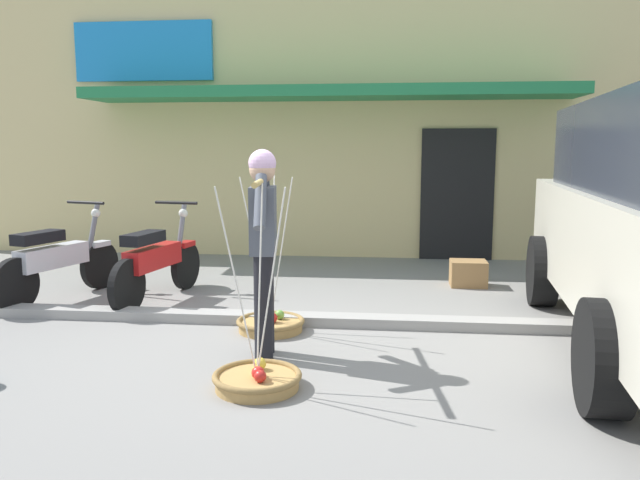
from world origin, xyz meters
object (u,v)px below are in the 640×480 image
object	(u,v)px
fruit_basket_left_side	(257,378)
fruit_basket_right_side	(271,323)
motorcycle_second_in_row	(157,261)
fruit_vendor	(263,239)
wooden_crate	(468,273)
motorcycle_nearest_shop	(57,261)

from	to	relation	value
fruit_basket_left_side	fruit_basket_right_side	distance (m)	1.42
fruit_basket_left_side	motorcycle_second_in_row	size ratio (longest dim) A/B	0.80
fruit_basket_left_side	motorcycle_second_in_row	distance (m)	2.95
motorcycle_second_in_row	fruit_basket_right_side	bearing A→B (deg)	-34.07
fruit_vendor	fruit_basket_right_side	size ratio (longest dim) A/B	1.17
fruit_basket_left_side	wooden_crate	xyz separation A→B (m)	(1.91, 3.60, 0.09)
motorcycle_nearest_shop	motorcycle_second_in_row	bearing A→B (deg)	4.36
fruit_basket_right_side	motorcycle_nearest_shop	bearing A→B (deg)	160.61
fruit_basket_right_side	wooden_crate	size ratio (longest dim) A/B	3.30
fruit_basket_left_side	fruit_basket_right_side	world-z (taller)	same
fruit_vendor	fruit_basket_right_side	xyz separation A→B (m)	(-0.09, 0.71, -0.90)
fruit_vendor	motorcycle_nearest_shop	xyz separation A→B (m)	(-2.69, 1.62, -0.52)
fruit_basket_left_side	wooden_crate	world-z (taller)	fruit_basket_left_side
fruit_vendor	motorcycle_nearest_shop	distance (m)	3.18
fruit_basket_left_side	wooden_crate	distance (m)	4.07
fruit_basket_right_side	motorcycle_second_in_row	size ratio (longest dim) A/B	0.80
motorcycle_second_in_row	wooden_crate	xyz separation A→B (m)	(3.56, 1.18, -0.29)
fruit_vendor	fruit_basket_right_side	distance (m)	1.15
fruit_basket_left_side	wooden_crate	bearing A→B (deg)	62.01
fruit_basket_right_side	wooden_crate	distance (m)	3.02
fruit_vendor	wooden_crate	xyz separation A→B (m)	(2.00, 2.89, -0.82)
fruit_vendor	wooden_crate	distance (m)	3.61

